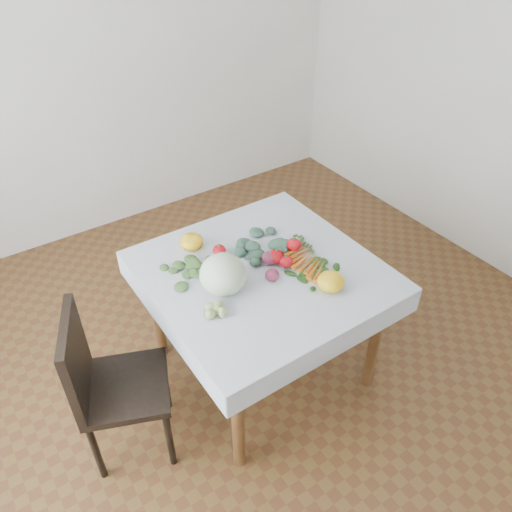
{
  "coord_description": "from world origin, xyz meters",
  "views": [
    {
      "loc": [
        -1.13,
        -1.61,
        2.37
      ],
      "look_at": [
        -0.01,
        0.04,
        0.82
      ],
      "focal_mm": 35.0,
      "sensor_mm": 36.0,
      "label": 1
    }
  ],
  "objects_px": {
    "table": "(262,285)",
    "heirloom_back": "(192,242)",
    "chair": "(105,379)",
    "cabbage": "(223,274)",
    "carrot_bunch": "(306,259)"
  },
  "relations": [
    {
      "from": "table",
      "to": "heirloom_back",
      "type": "bearing_deg",
      "value": 120.11
    },
    {
      "from": "chair",
      "to": "table",
      "type": "bearing_deg",
      "value": 0.07
    },
    {
      "from": "table",
      "to": "heirloom_back",
      "type": "xyz_separation_m",
      "value": [
        -0.21,
        0.36,
        0.15
      ]
    },
    {
      "from": "table",
      "to": "heirloom_back",
      "type": "height_order",
      "value": "heirloom_back"
    },
    {
      "from": "chair",
      "to": "cabbage",
      "type": "relative_size",
      "value": 3.93
    },
    {
      "from": "chair",
      "to": "cabbage",
      "type": "distance_m",
      "value": 0.73
    },
    {
      "from": "table",
      "to": "carrot_bunch",
      "type": "height_order",
      "value": "carrot_bunch"
    },
    {
      "from": "chair",
      "to": "carrot_bunch",
      "type": "distance_m",
      "value": 1.15
    },
    {
      "from": "table",
      "to": "cabbage",
      "type": "xyz_separation_m",
      "value": [
        -0.25,
        -0.03,
        0.2
      ]
    },
    {
      "from": "cabbage",
      "to": "carrot_bunch",
      "type": "distance_m",
      "value": 0.48
    },
    {
      "from": "cabbage",
      "to": "chair",
      "type": "bearing_deg",
      "value": 177.78
    },
    {
      "from": "cabbage",
      "to": "table",
      "type": "bearing_deg",
      "value": 6.02
    },
    {
      "from": "cabbage",
      "to": "heirloom_back",
      "type": "bearing_deg",
      "value": 84.75
    },
    {
      "from": "table",
      "to": "carrot_bunch",
      "type": "distance_m",
      "value": 0.27
    },
    {
      "from": "heirloom_back",
      "to": "carrot_bunch",
      "type": "height_order",
      "value": "heirloom_back"
    }
  ]
}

